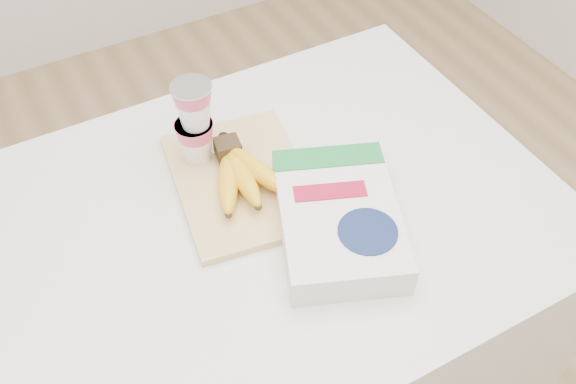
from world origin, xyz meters
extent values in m
cube|color=white|center=(0.00, 0.00, 0.46)|extent=(1.22, 0.81, 0.91)
cube|color=#E2C27C|center=(0.06, 0.09, 0.92)|extent=(0.29, 0.37, 0.02)
cube|color=#382816|center=(0.06, 0.15, 0.96)|extent=(0.05, 0.05, 0.03)
ellipsoid|color=yellow|center=(0.02, 0.07, 0.95)|extent=(0.11, 0.17, 0.05)
sphere|color=#382816|center=(-0.01, 0.00, 0.95)|extent=(0.01, 0.01, 0.01)
ellipsoid|color=yellow|center=(0.05, 0.06, 0.96)|extent=(0.05, 0.18, 0.05)
sphere|color=#382816|center=(0.04, -0.02, 0.96)|extent=(0.01, 0.01, 0.01)
ellipsoid|color=yellow|center=(0.08, 0.07, 0.96)|extent=(0.08, 0.18, 0.05)
sphere|color=#382816|center=(0.10, -0.01, 0.96)|extent=(0.01, 0.01, 0.01)
cylinder|color=silver|center=(0.01, 0.17, 1.11)|extent=(0.08, 0.08, 0.00)
cube|color=white|center=(0.16, -0.10, 0.95)|extent=(0.30, 0.36, 0.07)
cube|color=#1B7A37|center=(0.20, 0.01, 0.98)|extent=(0.21, 0.13, 0.00)
cylinder|color=#132048|center=(0.17, -0.17, 0.98)|extent=(0.13, 0.13, 0.00)
cube|color=#A4122D|center=(0.16, -0.06, 0.98)|extent=(0.13, 0.08, 0.00)
camera|label=1|loc=(-0.27, -0.70, 1.83)|focal=40.00mm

